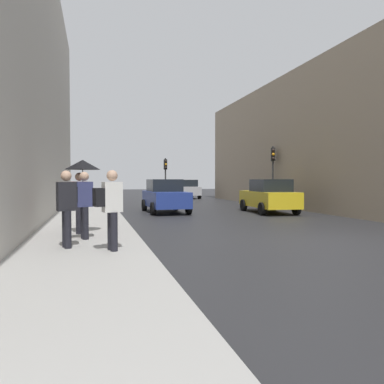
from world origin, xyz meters
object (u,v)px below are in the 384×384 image
traffic_light_mid_street (273,165)px  traffic_light_far_median (165,171)px  pedestrian_with_black_backpack (110,205)px  pedestrian_in_dark_coat (66,205)px  pedestrian_with_umbrella (82,176)px  car_silver_hatchback (186,189)px  car_yellow_taxi (269,196)px  car_blue_van (165,196)px  pedestrian_with_grey_backpack (83,201)px

traffic_light_mid_street → traffic_light_far_median: (-5.18, 8.83, -0.21)m
pedestrian_with_black_backpack → pedestrian_in_dark_coat: same height
pedestrian_with_umbrella → pedestrian_with_black_backpack: bearing=-76.6°
traffic_light_far_median → pedestrian_in_dark_coat: 21.83m
car_silver_hatchback → car_yellow_taxi: 16.13m
traffic_light_far_median → car_blue_van: traffic_light_far_median is taller
car_silver_hatchback → car_yellow_taxi: same height
pedestrian_with_grey_backpack → pedestrian_with_black_backpack: same height
car_yellow_taxi → pedestrian_in_dark_coat: pedestrian_in_dark_coat is taller
traffic_light_mid_street → car_silver_hatchback: traffic_light_mid_street is taller
car_silver_hatchback → car_blue_van: 15.27m
car_silver_hatchback → pedestrian_with_black_backpack: (-8.20, -25.25, 0.29)m
traffic_light_far_median → pedestrian_with_grey_backpack: 20.61m
car_silver_hatchback → car_blue_van: same height
car_yellow_taxi → car_blue_van: 5.49m
traffic_light_mid_street → pedestrian_in_dark_coat: bearing=-133.9°
car_yellow_taxi → car_blue_van: size_ratio=1.02×
pedestrian_with_black_backpack → car_blue_van: bearing=72.9°
traffic_light_mid_street → pedestrian_with_grey_backpack: 15.67m
pedestrian_with_grey_backpack → traffic_light_far_median: bearing=72.9°
car_silver_hatchback → pedestrian_in_dark_coat: pedestrian_in_dark_coat is taller
traffic_light_mid_street → pedestrian_in_dark_coat: size_ratio=2.18×
pedestrian_with_umbrella → traffic_light_far_median: bearing=71.8°
traffic_light_mid_street → car_blue_van: size_ratio=0.91×
car_yellow_taxi → car_blue_van: (-5.23, 1.66, 0.00)m
pedestrian_with_umbrella → car_silver_hatchback: bearing=68.4°
car_yellow_taxi → pedestrian_with_grey_backpack: (-9.17, -7.33, 0.29)m
car_blue_van → pedestrian_with_black_backpack: size_ratio=2.40×
pedestrian_with_black_backpack → pedestrian_in_dark_coat: 1.13m
traffic_light_far_median → pedestrian_with_grey_backpack: size_ratio=2.00×
traffic_light_mid_street → pedestrian_with_black_backpack: (-10.61, -12.61, -1.50)m
traffic_light_far_median → car_yellow_taxi: bearing=-75.8°
pedestrian_in_dark_coat → car_blue_van: bearing=67.2°
car_silver_hatchback → pedestrian_with_black_backpack: pedestrian_with_black_backpack is taller
traffic_light_mid_street → pedestrian_with_umbrella: bearing=-139.2°
pedestrian_with_umbrella → pedestrian_with_black_backpack: size_ratio=1.21×
pedestrian_with_umbrella → pedestrian_in_dark_coat: bearing=-96.9°
traffic_light_mid_street → car_yellow_taxi: (-2.07, -3.49, -1.78)m
traffic_light_far_median → car_blue_van: bearing=-101.2°
pedestrian_with_grey_backpack → car_yellow_taxi: bearing=38.6°
pedestrian_with_umbrella → pedestrian_with_grey_backpack: bearing=-87.2°
traffic_light_far_median → pedestrian_with_umbrella: bearing=-108.2°
pedestrian_with_umbrella → car_yellow_taxi: bearing=34.2°
car_blue_van → car_silver_hatchback: bearing=71.3°
traffic_light_mid_street → traffic_light_far_median: bearing=120.4°
traffic_light_mid_street → pedestrian_in_dark_coat: traffic_light_mid_street is taller
pedestrian_with_umbrella → pedestrian_with_black_backpack: (0.68, -2.86, -0.68)m
car_silver_hatchback → car_yellow_taxi: size_ratio=0.98×
traffic_light_far_median → pedestrian_with_umbrella: traffic_light_far_median is taller
car_blue_van → pedestrian_with_umbrella: (-3.99, -7.92, 0.96)m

